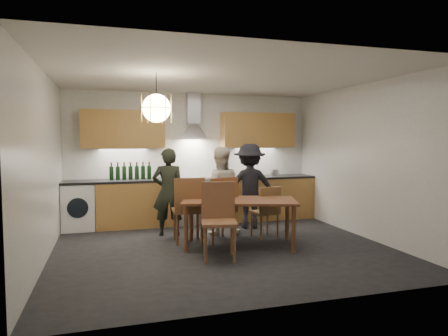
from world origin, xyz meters
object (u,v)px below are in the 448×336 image
object	(u,v)px
mixing_bowl	(255,175)
chair_back_left	(189,206)
person_right	(250,186)
wine_bottles	(131,171)
stock_pot	(274,173)
person_mid	(220,191)
chair_front	(219,215)
person_left	(168,192)
dining_table	(239,205)

from	to	relation	value
mixing_bowl	chair_back_left	bearing A→B (deg)	-138.08
person_right	wine_bottles	size ratio (longest dim) A/B	2.02
stock_pot	wine_bottles	world-z (taller)	wine_bottles
person_mid	wine_bottles	distance (m)	1.85
chair_front	person_right	bearing A→B (deg)	69.08
chair_back_left	mixing_bowl	world-z (taller)	chair_back_left
person_left	person_right	bearing A→B (deg)	-162.45
person_right	stock_pot	distance (m)	1.11
chair_front	stock_pot	bearing A→B (deg)	63.50
chair_back_left	chair_front	distance (m)	0.91
chair_back_left	person_right	world-z (taller)	person_right
chair_back_left	person_right	distance (m)	1.56
chair_back_left	person_left	distance (m)	0.70
chair_back_left	stock_pot	world-z (taller)	chair_back_left
person_left	stock_pot	world-z (taller)	person_left
chair_front	person_mid	size ratio (longest dim) A/B	0.69
chair_front	wine_bottles	world-z (taller)	wine_bottles
dining_table	chair_back_left	bearing A→B (deg)	169.96
person_right	wine_bottles	bearing A→B (deg)	-10.22
chair_back_left	wine_bottles	bearing A→B (deg)	-59.96
dining_table	person_mid	size ratio (longest dim) A/B	1.25
chair_back_left	stock_pot	size ratio (longest dim) A/B	5.86
mixing_bowl	wine_bottles	bearing A→B (deg)	178.76
chair_back_left	chair_front	bearing A→B (deg)	109.16
person_mid	mixing_bowl	distance (m)	1.48
chair_back_left	chair_front	size ratio (longest dim) A/B	1.00
chair_back_left	mixing_bowl	size ratio (longest dim) A/B	3.35
person_right	stock_pot	bearing A→B (deg)	-128.61
stock_pot	person_mid	bearing A→B (deg)	-145.07
chair_front	person_left	world-z (taller)	person_left
chair_back_left	person_right	xyz separation A→B (m)	(1.33, 0.80, 0.18)
chair_back_left	chair_front	world-z (taller)	chair_back_left
person_left	mixing_bowl	bearing A→B (deg)	-143.63
dining_table	stock_pot	world-z (taller)	stock_pot
person_right	mixing_bowl	xyz separation A→B (m)	(0.37, 0.73, 0.15)
stock_pot	chair_front	bearing A→B (deg)	-128.29
dining_table	person_right	xyz separation A→B (m)	(0.60, 1.18, 0.14)
person_left	person_mid	size ratio (longest dim) A/B	0.99
stock_pot	wine_bottles	xyz separation A→B (m)	(-2.95, 0.05, 0.10)
person_left	person_mid	bearing A→B (deg)	-178.28
dining_table	mixing_bowl	bearing A→B (deg)	80.84
person_left	chair_back_left	bearing A→B (deg)	121.12
dining_table	chair_front	xyz separation A→B (m)	(-0.47, -0.49, -0.04)
person_right	wine_bottles	distance (m)	2.29
chair_back_left	person_left	world-z (taller)	person_left
chair_front	wine_bottles	size ratio (longest dim) A/B	1.35
person_left	person_right	world-z (taller)	person_right
dining_table	stock_pot	size ratio (longest dim) A/B	10.56
person_mid	mixing_bowl	size ratio (longest dim) A/B	4.84
stock_pot	wine_bottles	size ratio (longest dim) A/B	0.23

